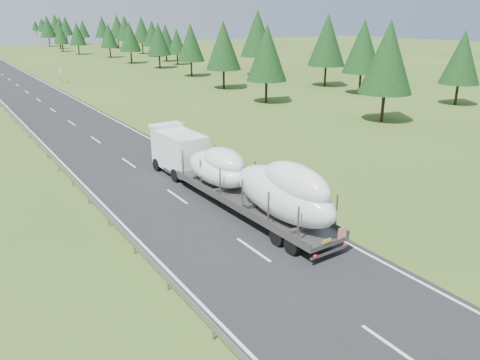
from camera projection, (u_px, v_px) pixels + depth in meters
ground at (393, 348)px, 17.11m from camera, size 400.00×400.00×0.00m
road_surface at (1, 74)px, 96.03m from camera, size 10.00×400.00×0.02m
highway_sign at (60, 73)px, 83.36m from camera, size 0.08×0.90×2.60m
tree_line_right at (154, 34)px, 123.52m from camera, size 28.15×345.14×12.63m
boat_truck at (236, 174)px, 28.87m from camera, size 3.02×19.17×4.32m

